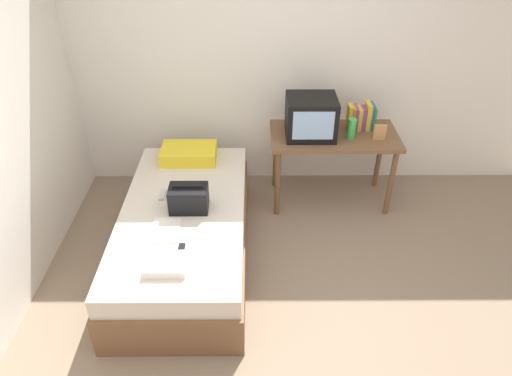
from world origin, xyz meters
The scene contains 14 objects.
ground_plane centered at (0.00, 0.00, 0.00)m, with size 8.00×8.00×0.00m, color #84705B.
wall_back centered at (0.00, 2.00, 1.30)m, with size 5.20×0.10×2.60m, color silver.
bed centered at (-0.82, 0.70, 0.25)m, with size 1.00×2.00×0.50m.
desk centered at (0.49, 1.53, 0.63)m, with size 1.16×0.60×0.72m.
tv centered at (0.26, 1.51, 0.90)m, with size 0.44×0.39×0.36m.
water_bottle centered at (0.62, 1.45, 0.82)m, with size 0.08×0.08×0.18m, color green.
book_row centered at (0.74, 1.65, 0.84)m, with size 0.25×0.16×0.25m.
picture_frame centered at (0.86, 1.41, 0.80)m, with size 0.11×0.02×0.15m, color #B27F4C.
pillow centered at (-0.85, 1.47, 0.56)m, with size 0.50×0.33×0.12m, color yellow.
handbag centered at (-0.76, 0.70, 0.60)m, with size 0.30×0.20×0.23m.
magazine centered at (-0.91, 0.43, 0.50)m, with size 0.21×0.29×0.01m, color white.
remote_dark centered at (-0.76, 0.19, 0.51)m, with size 0.04×0.16×0.02m, color black.
remote_silver centered at (-1.00, 0.88, 0.51)m, with size 0.04×0.14×0.02m, color #B7B7BC.
folded_towel centered at (-0.84, 0.04, 0.53)m, with size 0.28×0.22×0.06m, color white.
Camera 1 is at (-0.25, -2.23, 2.71)m, focal length 32.54 mm.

